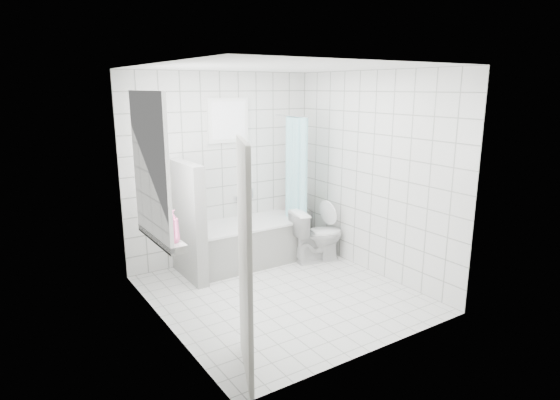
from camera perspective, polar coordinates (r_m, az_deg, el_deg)
ground at (r=5.67m, az=0.18°, el=-11.36°), size 3.00×3.00×0.00m
ceiling at (r=5.14m, az=0.20°, el=15.92°), size 3.00×3.00×0.00m
wall_back at (r=6.54m, az=-7.07°, el=3.88°), size 2.80×0.02×2.60m
wall_front at (r=4.12m, az=11.74°, el=-2.06°), size 2.80×0.02×2.60m
wall_left at (r=4.65m, az=-14.37°, el=-0.41°), size 0.02×3.00×2.60m
wall_right at (r=6.12m, az=11.22°, el=3.07°), size 0.02×3.00×2.60m
window_left at (r=4.89m, az=-15.24°, el=3.80°), size 0.01×0.90×1.40m
window_back at (r=6.46m, az=-6.26°, el=9.60°), size 0.50×0.01×0.50m
window_sill at (r=5.07m, az=-14.23°, el=-4.41°), size 0.18×1.02×0.08m
door at (r=3.88m, az=-4.31°, el=-7.46°), size 0.35×0.75×2.00m
bathtub at (r=6.53m, az=-4.15°, el=-5.21°), size 1.59×0.77×0.58m
partition_wall at (r=6.00m, az=-11.17°, el=-2.54°), size 0.15×0.85×1.50m
tiled_ledge at (r=7.26m, az=1.97°, el=-3.36°), size 0.40×0.24×0.55m
toilet at (r=6.59m, az=4.58°, el=-4.30°), size 0.79×0.54×0.74m
curtain_rod at (r=6.56m, az=1.39°, el=10.17°), size 0.02×0.80×0.02m
shower_curtain at (r=6.57m, az=1.99°, el=2.25°), size 0.14×0.48×1.78m
tub_faucet at (r=6.70m, az=-4.88°, el=0.26°), size 0.18×0.06×0.06m
sill_bottles at (r=4.93m, az=-13.85°, el=-2.80°), size 0.18×0.73×0.33m
ledge_bottles at (r=7.12m, az=2.14°, el=-0.41°), size 0.16×0.17×0.27m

